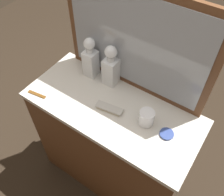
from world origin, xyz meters
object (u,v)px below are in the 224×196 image
crystal_decanter_far_right (91,61)px  crystal_decanter_left (111,69)px  crystal_tumbler_right (146,118)px  tortoiseshell_comb (37,94)px  porcelain_dish (167,134)px  silver_brush_left (109,108)px

crystal_decanter_far_right → crystal_decanter_left: bearing=3.7°
crystal_tumbler_right → tortoiseshell_comb: 0.69m
crystal_decanter_left → porcelain_dish: size_ratio=3.61×
crystal_decanter_left → tortoiseshell_comb: crystal_decanter_left is taller
porcelain_dish → tortoiseshell_comb: bearing=-166.4°
silver_brush_left → porcelain_dish: 0.36m
crystal_decanter_left → tortoiseshell_comb: size_ratio=2.25×
crystal_decanter_far_right → silver_brush_left: size_ratio=1.66×
silver_brush_left → tortoiseshell_comb: (-0.44, -0.16, -0.01)m
crystal_tumbler_right → silver_brush_left: crystal_tumbler_right is taller
porcelain_dish → crystal_tumbler_right: bearing=177.8°
crystal_decanter_left → tortoiseshell_comb: (-0.32, -0.35, -0.11)m
crystal_decanter_far_right → porcelain_dish: 0.66m
crystal_decanter_far_right → silver_brush_left: crystal_decanter_far_right is taller
tortoiseshell_comb → porcelain_dish: bearing=13.6°
porcelain_dish → tortoiseshell_comb: (-0.80, -0.19, -0.00)m
crystal_decanter_far_right → crystal_tumbler_right: crystal_decanter_far_right is taller
porcelain_dish → crystal_decanter_left: bearing=161.7°
silver_brush_left → porcelain_dish: silver_brush_left is taller
silver_brush_left → crystal_tumbler_right: bearing=10.4°
crystal_tumbler_right → silver_brush_left: bearing=-169.6°
porcelain_dish → crystal_decanter_far_right: bearing=166.7°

